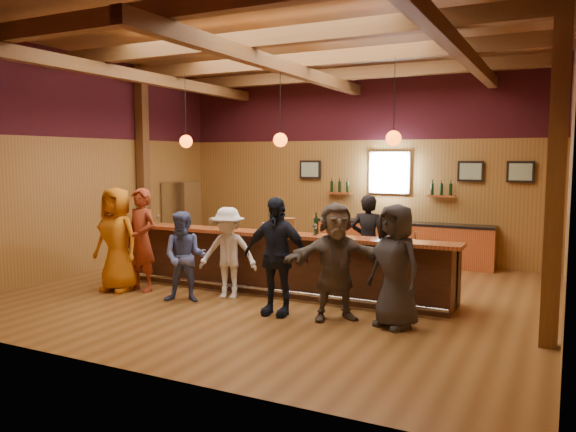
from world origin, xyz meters
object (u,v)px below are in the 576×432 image
(stainless_fridge, at_px, (182,218))
(bartender, at_px, (368,241))
(customer_denim, at_px, (185,257))
(customer_brown, at_px, (336,261))
(bar_counter, at_px, (285,263))
(customer_orange, at_px, (117,239))
(customer_redvest, at_px, (141,240))
(customer_white, at_px, (228,253))
(ice_bucket, at_px, (289,225))
(bottle_a, at_px, (316,226))
(customer_dark, at_px, (395,266))
(back_bar_cabinet, at_px, (402,243))
(customer_navy, at_px, (276,256))

(stainless_fridge, distance_m, bartender, 5.57)
(customer_denim, bearing_deg, customer_brown, -19.45)
(bar_counter, bearing_deg, customer_orange, -154.77)
(customer_redvest, distance_m, customer_white, 1.71)
(stainless_fridge, relative_size, customer_white, 1.15)
(bar_counter, height_order, ice_bucket, ice_bucket)
(stainless_fridge, height_order, bartender, stainless_fridge)
(customer_white, distance_m, bottle_a, 1.57)
(bar_counter, height_order, customer_orange, customer_orange)
(bar_counter, bearing_deg, customer_denim, -130.47)
(bottle_a, bearing_deg, customer_dark, -30.82)
(customer_denim, xyz_separation_m, customer_white, (0.51, 0.54, 0.02))
(back_bar_cabinet, distance_m, ice_bucket, 4.02)
(back_bar_cabinet, relative_size, customer_dark, 2.28)
(customer_redvest, xyz_separation_m, customer_navy, (2.88, -0.30, -0.02))
(customer_redvest, distance_m, customer_brown, 3.80)
(back_bar_cabinet, distance_m, customer_dark, 4.94)
(customer_redvest, relative_size, customer_brown, 1.06)
(customer_redvest, distance_m, bottle_a, 3.18)
(customer_denim, height_order, customer_dark, customer_dark)
(back_bar_cabinet, relative_size, bottle_a, 10.82)
(bar_counter, relative_size, ice_bucket, 25.14)
(bar_counter, xyz_separation_m, customer_brown, (1.45, -1.22, 0.35))
(stainless_fridge, relative_size, customer_redvest, 0.97)
(back_bar_cabinet, distance_m, customer_brown, 4.82)
(bottle_a, bearing_deg, customer_navy, -98.11)
(customer_denim, distance_m, customer_white, 0.74)
(customer_brown, xyz_separation_m, bottle_a, (-0.75, 1.00, 0.38))
(bar_counter, relative_size, customer_white, 4.03)
(customer_orange, bearing_deg, customer_dark, 0.44)
(back_bar_cabinet, xyz_separation_m, customer_white, (-1.85, -4.41, 0.30))
(bar_counter, height_order, customer_dark, customer_dark)
(stainless_fridge, bearing_deg, bottle_a, -29.07)
(customer_brown, bearing_deg, ice_bucket, 106.04)
(customer_brown, bearing_deg, customer_navy, 153.51)
(customer_navy, bearing_deg, bartender, 70.62)
(bar_counter, distance_m, customer_brown, 1.93)
(customer_navy, height_order, customer_dark, customer_navy)
(customer_redvest, relative_size, customer_navy, 1.02)
(customer_brown, height_order, customer_dark, customer_dark)
(customer_redvest, height_order, bartender, customer_redvest)
(bottle_a, bearing_deg, customer_white, -155.85)
(stainless_fridge, xyz_separation_m, customer_redvest, (1.77, -3.53, 0.03))
(stainless_fridge, bearing_deg, customer_white, -43.64)
(back_bar_cabinet, bearing_deg, bottle_a, -97.28)
(customer_redvest, xyz_separation_m, customer_brown, (3.80, -0.14, -0.05))
(stainless_fridge, bearing_deg, customer_redvest, -63.43)
(stainless_fridge, bearing_deg, back_bar_cabinet, 11.93)
(back_bar_cabinet, distance_m, customer_denim, 5.49)
(bar_counter, distance_m, customer_navy, 1.53)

